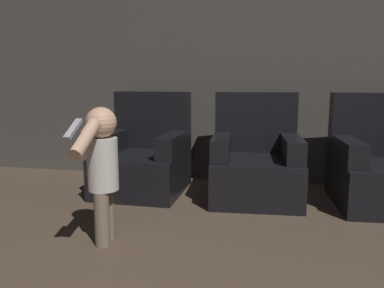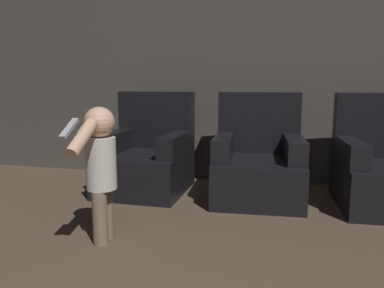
% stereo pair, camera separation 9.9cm
% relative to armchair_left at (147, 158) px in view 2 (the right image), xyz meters
% --- Properties ---
extents(wall_back, '(8.40, 0.05, 2.60)m').
position_rel_armchair_left_xyz_m(wall_back, '(0.83, 0.65, 0.98)').
color(wall_back, '#423D38').
rests_on(wall_back, ground_plane).
extents(armchair_left, '(0.79, 0.86, 0.97)m').
position_rel_armchair_left_xyz_m(armchair_left, '(0.00, 0.00, 0.00)').
color(armchair_left, black).
rests_on(armchair_left, ground_plane).
extents(armchair_middle, '(0.84, 0.91, 0.97)m').
position_rel_armchair_left_xyz_m(armchair_middle, '(1.08, -0.00, 0.00)').
color(armchair_middle, black).
rests_on(armchair_middle, ground_plane).
extents(person_toddler, '(0.20, 0.62, 0.90)m').
position_rel_armchair_left_xyz_m(person_toddler, '(0.14, -1.24, 0.21)').
color(person_toddler, brown).
rests_on(person_toddler, ground_plane).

